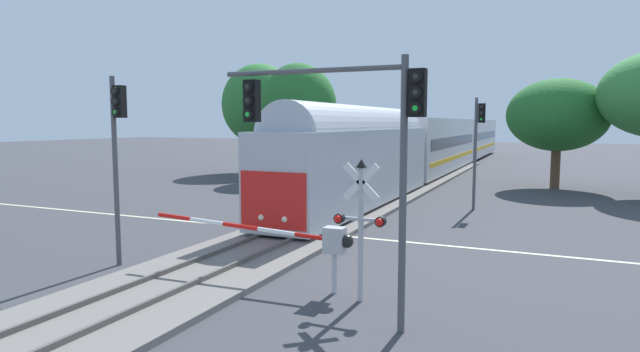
{
  "coord_description": "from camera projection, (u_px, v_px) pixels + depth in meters",
  "views": [
    {
      "loc": [
        9.48,
        -19.47,
        4.58
      ],
      "look_at": [
        -0.78,
        3.64,
        2.0
      ],
      "focal_mm": 29.44,
      "sensor_mm": 36.0,
      "label": 1
    }
  ],
  "objects": [
    {
      "name": "ground_plane",
      "position": [
        302.0,
        232.0,
        21.99
      ],
      "size": [
        220.0,
        220.0,
        0.0
      ],
      "primitive_type": "plane",
      "color": "#3D3D42"
    },
    {
      "name": "road_centre_stripe",
      "position": [
        302.0,
        232.0,
        21.99
      ],
      "size": [
        44.0,
        0.2,
        0.01
      ],
      "color": "beige",
      "rests_on": "ground"
    },
    {
      "name": "railway_track",
      "position": [
        302.0,
        230.0,
        21.98
      ],
      "size": [
        4.4,
        80.0,
        0.32
      ],
      "color": "slate",
      "rests_on": "ground"
    },
    {
      "name": "commuter_train",
      "position": [
        439.0,
        143.0,
        47.87
      ],
      "size": [
        3.04,
        66.73,
        5.16
      ],
      "color": "#B2B7C1",
      "rests_on": "railway_track"
    },
    {
      "name": "crossing_gate_near",
      "position": [
        308.0,
        238.0,
        14.34
      ],
      "size": [
        6.49,
        0.4,
        1.8
      ],
      "color": "#B7B7BC",
      "rests_on": "ground"
    },
    {
      "name": "crossing_signal_mast",
      "position": [
        360.0,
        215.0,
        13.26
      ],
      "size": [
        1.36,
        0.44,
        3.67
      ],
      "color": "#B2B2B7",
      "rests_on": "ground"
    },
    {
      "name": "crossing_gate_far",
      "position": [
        294.0,
        179.0,
        29.49
      ],
      "size": [
        5.13,
        0.4,
        1.8
      ],
      "color": "#B7B7BC",
      "rests_on": "ground"
    },
    {
      "name": "traffic_signal_far_side",
      "position": [
        478.0,
        135.0,
        27.25
      ],
      "size": [
        0.53,
        0.38,
        5.87
      ],
      "color": "#4C4C51",
      "rests_on": "ground"
    },
    {
      "name": "traffic_signal_median",
      "position": [
        117.0,
        140.0,
        16.45
      ],
      "size": [
        0.53,
        0.38,
        6.03
      ],
      "color": "#4C4C51",
      "rests_on": "ground"
    },
    {
      "name": "traffic_signal_near_right",
      "position": [
        349.0,
        125.0,
        11.52
      ],
      "size": [
        4.82,
        0.38,
        5.99
      ],
      "color": "#4C4C51",
      "rests_on": "ground"
    },
    {
      "name": "pine_left_background",
      "position": [
        260.0,
        105.0,
        47.73
      ],
      "size": [
        6.87,
        6.87,
        9.89
      ],
      "color": "brown",
      "rests_on": "ground"
    },
    {
      "name": "oak_far_right",
      "position": [
        558.0,
        115.0,
        36.21
      ],
      "size": [
        6.8,
        6.8,
        7.61
      ],
      "color": "brown",
      "rests_on": "ground"
    },
    {
      "name": "oak_behind_train",
      "position": [
        299.0,
        106.0,
        41.88
      ],
      "size": [
        6.09,
        6.09,
        9.3
      ],
      "color": "brown",
      "rests_on": "ground"
    }
  ]
}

